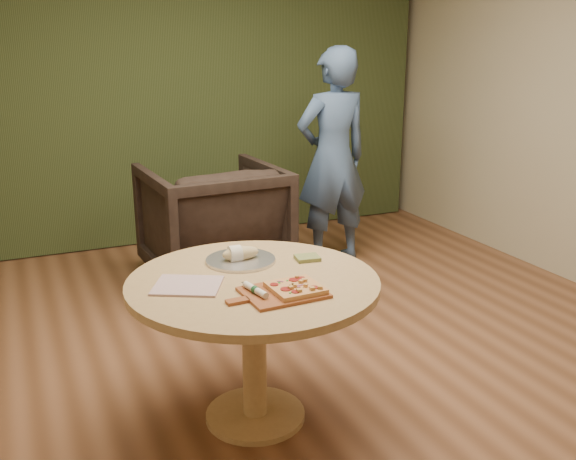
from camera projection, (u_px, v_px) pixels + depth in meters
The scene contains 12 objects.
room_shell at pixel (321, 129), 3.25m from camera, with size 5.04×6.04×2.84m.
curtain at pixel (177, 89), 5.79m from camera, with size 4.80×0.14×2.78m, color #283418.
pedestal_table at pixel (254, 306), 3.08m from camera, with size 1.20×1.20×0.75m.
pizza_paddle at pixel (281, 293), 2.85m from camera, with size 0.45×0.29×0.01m.
flatbread_pizza at pixel (296, 288), 2.86m from camera, with size 0.23×0.23×0.04m.
cutlery_roll at pixel (255, 290), 2.83m from camera, with size 0.06×0.20×0.03m.
newspaper at pixel (188, 285), 2.94m from camera, with size 0.30×0.25×0.01m, color silver.
serving_tray at pixel (241, 260), 3.27m from camera, with size 0.36×0.36×0.02m.
bread_roll at pixel (239, 254), 3.26m from camera, with size 0.19×0.09×0.09m.
green_packet at pixel (307, 258), 3.30m from camera, with size 0.12×0.10×0.02m, color #535D2A.
armchair at pixel (213, 216), 5.00m from camera, with size 0.99×0.93×1.02m, color black.
person_standing at pixel (333, 158), 5.28m from camera, with size 0.65×0.43×1.79m, color #3F5980.
Camera 1 is at (-1.48, -2.92, 1.85)m, focal length 40.00 mm.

